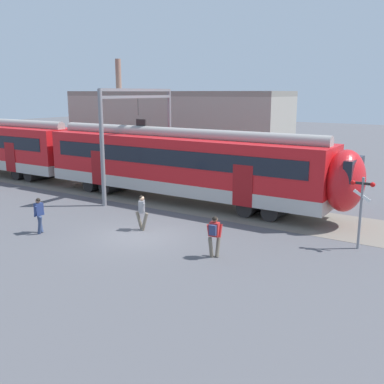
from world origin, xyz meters
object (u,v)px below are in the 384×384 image
at_px(pedestrian_navy, 39,213).
at_px(pedestrian_red, 214,233).
at_px(pedestrian_grey, 142,210).
at_px(crossing_signal, 361,201).
at_px(commuter_train, 76,153).

relative_size(pedestrian_navy, pedestrian_red, 1.00).
distance_m(pedestrian_grey, pedestrian_red, 4.80).
xyz_separation_m(pedestrian_red, crossing_signal, (4.49, 4.10, 1.02)).
distance_m(pedestrian_navy, pedestrian_red, 8.40).
relative_size(pedestrian_navy, pedestrian_grey, 1.00).
distance_m(pedestrian_grey, crossing_signal, 9.61).
bearing_deg(pedestrian_grey, pedestrian_red, -15.26).
bearing_deg(commuter_train, pedestrian_grey, -28.58).
xyz_separation_m(commuter_train, pedestrian_grey, (10.33, -5.63, -1.29)).
xyz_separation_m(commuter_train, pedestrian_red, (14.96, -6.89, -1.26)).
bearing_deg(pedestrian_red, pedestrian_grey, 164.74).
height_order(pedestrian_navy, crossing_signal, crossing_signal).
relative_size(commuter_train, crossing_signal, 12.68).
bearing_deg(pedestrian_red, commuter_train, 155.27).
relative_size(pedestrian_red, crossing_signal, 0.56).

